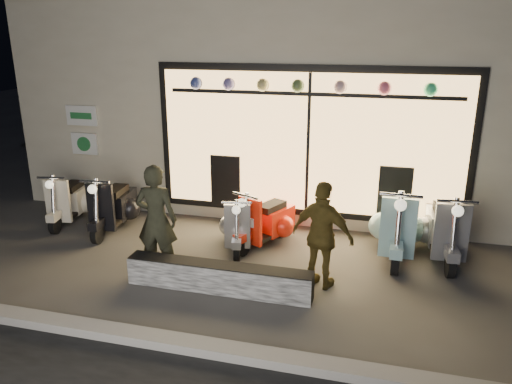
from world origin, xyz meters
TOP-DOWN VIEW (x-y plane):
  - ground at (0.00, 0.00)m, footprint 40.00×40.00m
  - kerb at (0.00, -2.00)m, footprint 40.00×0.25m
  - shop_building at (0.00, 4.98)m, footprint 10.20×6.23m
  - graffiti_barrier at (0.03, -0.65)m, footprint 2.58×0.28m
  - scooter_silver at (-0.16, 0.95)m, footprint 0.60×1.28m
  - scooter_red at (0.31, 1.15)m, footprint 0.79×1.31m
  - scooter_black at (-2.53, 1.10)m, footprint 0.54×1.45m
  - scooter_cream at (-3.52, 1.24)m, footprint 0.58×1.38m
  - scooter_blue at (2.37, 1.31)m, footprint 0.52×1.62m
  - scooter_grey at (3.08, 1.38)m, footprint 0.54×1.54m
  - man at (-1.01, -0.33)m, footprint 0.64×0.45m
  - woman at (1.35, -0.16)m, footprint 0.96×0.62m

SIDE VIEW (x-z plane):
  - ground at x=0.00m, z-range 0.00..0.00m
  - kerb at x=0.00m, z-range 0.00..0.12m
  - graffiti_barrier at x=0.03m, z-range 0.00..0.40m
  - scooter_silver at x=-0.16m, z-range -0.09..0.82m
  - scooter_red at x=0.31m, z-range -0.09..0.87m
  - scooter_cream at x=-3.52m, z-range -0.10..0.88m
  - scooter_black at x=-2.53m, z-range -0.10..0.93m
  - scooter_grey at x=3.08m, z-range -0.11..1.00m
  - scooter_blue at x=2.37m, z-range -0.11..1.05m
  - woman at x=1.35m, z-range 0.00..1.52m
  - man at x=-1.01m, z-range 0.00..1.64m
  - shop_building at x=0.00m, z-range 0.00..4.20m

